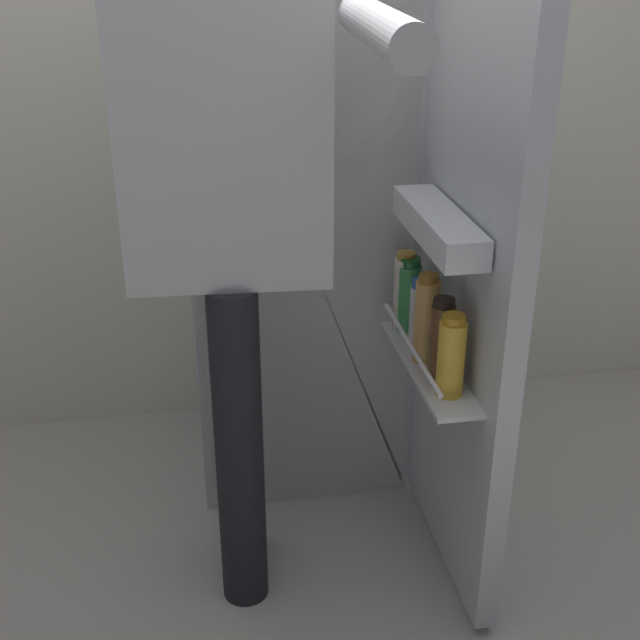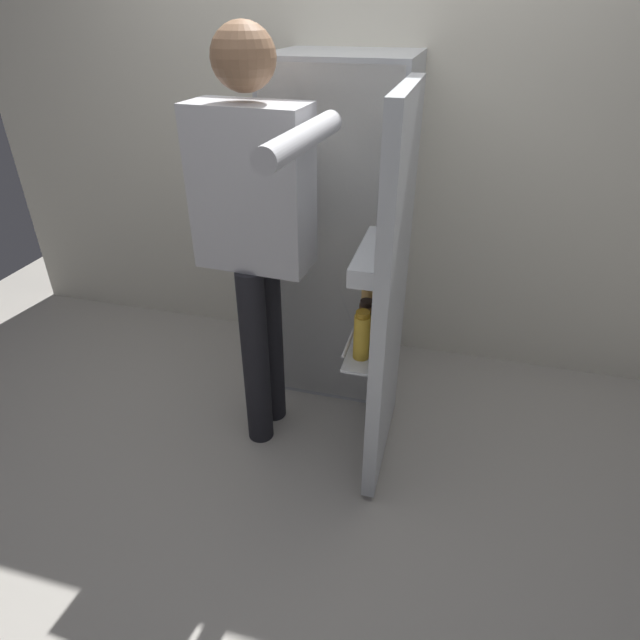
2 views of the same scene
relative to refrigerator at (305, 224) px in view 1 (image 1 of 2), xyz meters
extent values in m
plane|color=#B7B2A8|center=(-0.03, -0.49, -0.82)|extent=(5.51, 5.51, 0.00)
cube|color=silver|center=(-0.03, 0.41, 0.52)|extent=(4.40, 0.10, 2.68)
cube|color=silver|center=(-0.03, 0.06, 0.00)|extent=(0.63, 0.60, 1.64)
cube|color=white|center=(-0.03, -0.24, 0.00)|extent=(0.59, 0.01, 1.60)
cube|color=white|center=(-0.03, -0.19, -0.04)|extent=(0.55, 0.09, 0.01)
cube|color=silver|center=(0.31, -0.56, -0.01)|extent=(0.06, 0.63, 1.57)
cube|color=white|center=(0.23, -0.56, -0.20)|extent=(0.11, 0.52, 0.01)
cylinder|color=silver|center=(0.18, -0.56, -0.14)|extent=(0.01, 0.50, 0.01)
cube|color=white|center=(0.23, -0.56, 0.17)|extent=(0.10, 0.44, 0.07)
cylinder|color=tan|center=(0.22, -0.53, -0.09)|extent=(0.06, 0.06, 0.21)
cylinder|color=#996623|center=(0.22, -0.53, 0.03)|extent=(0.05, 0.05, 0.02)
cylinder|color=brown|center=(0.23, -0.63, -0.10)|extent=(0.06, 0.06, 0.19)
cylinder|color=black|center=(0.23, -0.63, 0.01)|extent=(0.05, 0.05, 0.02)
cylinder|color=gold|center=(0.23, -0.71, -0.10)|extent=(0.06, 0.06, 0.19)
cylinder|color=#BC8419|center=(0.23, -0.71, 0.00)|extent=(0.05, 0.05, 0.02)
cylinder|color=white|center=(0.24, -0.43, -0.12)|extent=(0.06, 0.06, 0.15)
cylinder|color=#335BB2|center=(0.24, -0.43, -0.03)|extent=(0.05, 0.05, 0.02)
cylinder|color=green|center=(0.23, -0.35, -0.11)|extent=(0.06, 0.06, 0.18)
cylinder|color=#195B28|center=(0.23, -0.35, 0.00)|extent=(0.05, 0.05, 0.02)
cylinder|color=#EDE5CC|center=(0.22, -0.34, -0.10)|extent=(0.06, 0.06, 0.20)
cylinder|color=#B78933|center=(0.22, -0.34, 0.01)|extent=(0.05, 0.05, 0.02)
cylinder|color=red|center=(0.10, -0.19, 0.00)|extent=(0.09, 0.09, 0.07)
cylinder|color=black|center=(-0.25, -0.44, -0.38)|extent=(0.12, 0.12, 0.89)
cylinder|color=black|center=(-0.26, -0.61, -0.38)|extent=(0.12, 0.12, 0.89)
cube|color=silver|center=(-0.26, -0.53, 0.38)|extent=(0.47, 0.25, 0.63)
cylinder|color=silver|center=(-0.24, -0.30, 0.36)|extent=(0.08, 0.08, 0.59)
cylinder|color=silver|center=(0.02, -0.77, 0.63)|extent=(0.12, 0.59, 0.08)
camera|label=1|loc=(-0.36, -2.34, 0.80)|focal=46.95mm
camera|label=2|loc=(0.52, -2.39, 0.99)|focal=29.49mm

